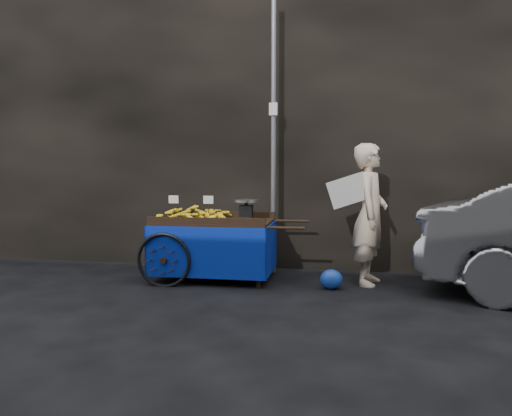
# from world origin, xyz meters

# --- Properties ---
(ground) EXTENTS (80.00, 80.00, 0.00)m
(ground) POSITION_xyz_m (0.00, 0.00, 0.00)
(ground) COLOR black
(ground) RESTS_ON ground
(building_wall) EXTENTS (13.50, 2.00, 5.00)m
(building_wall) POSITION_xyz_m (0.39, 2.60, 2.50)
(building_wall) COLOR black
(building_wall) RESTS_ON ground
(street_pole) EXTENTS (0.12, 0.10, 4.00)m
(street_pole) POSITION_xyz_m (0.30, 1.30, 2.01)
(street_pole) COLOR slate
(street_pole) RESTS_ON ground
(banana_cart) EXTENTS (2.22, 1.13, 1.20)m
(banana_cart) POSITION_xyz_m (-0.51, 0.74, 0.74)
(banana_cart) COLOR black
(banana_cart) RESTS_ON ground
(vendor) EXTENTS (0.86, 0.76, 1.88)m
(vendor) POSITION_xyz_m (1.67, 0.81, 0.94)
(vendor) COLOR beige
(vendor) RESTS_ON ground
(plastic_bag) EXTENTS (0.29, 0.23, 0.26)m
(plastic_bag) POSITION_xyz_m (1.18, 0.43, 0.13)
(plastic_bag) COLOR #1842B9
(plastic_bag) RESTS_ON ground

